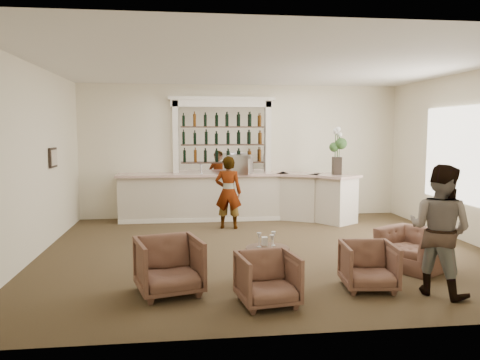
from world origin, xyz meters
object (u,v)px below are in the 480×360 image
Objects in this scene: armchair_left at (169,266)px; armchair_center at (268,279)px; bar_counter at (238,197)px; espresso_machine at (240,164)px; guest at (440,230)px; armchair_right at (369,266)px; sommelier at (228,192)px; flower_vase at (337,148)px; armchair_far at (414,249)px; cocktail_table at (267,264)px.

armchair_center is at bearing -39.17° from armchair_left.
espresso_machine reaches higher than bar_counter.
guest is 1.04m from armchair_right.
sommelier is 1.46× the size of flower_vase.
bar_counter is 6.85× the size of armchair_left.
cocktail_table is at bearing -113.86° from armchair_far.
armchair_left is 5.31m from espresso_machine.
guest is 3.39× the size of espresso_machine.
armchair_far is (3.79, 0.69, -0.07)m from armchair_left.
armchair_left is at bearing -176.86° from armchair_right.
sommelier reaches higher than armchair_right.
armchair_right reaches higher than armchair_far.
armchair_right is at bearing -84.32° from armchair_far.
espresso_machine reaches higher than armchair_left.
armchair_right is 0.65× the size of flower_vase.
armchair_center is (-0.29, -5.61, -0.25)m from bar_counter.
cocktail_table is at bearing -91.52° from bar_counter.
sommelier is 3.16× the size of espresso_machine.
armchair_left is at bearing -106.69° from bar_counter.
armchair_far is (2.27, -4.37, -0.26)m from bar_counter.
armchair_far is 0.87× the size of flower_vase.
flower_vase is at bearing -159.21° from sommelier.
armchair_right is (2.71, -0.15, -0.06)m from armchair_left.
bar_counter is 7.95× the size of armchair_center.
sommelier is at bearing 58.64° from armchair_left.
sommelier is 1.10m from espresso_machine.
guest is at bearing -12.43° from armchair_right.
bar_counter is at bearing 58.16° from armchair_left.
guest is at bearing -22.05° from armchair_left.
armchair_right is 1.37m from armchair_far.
armchair_center is (0.04, -4.65, -0.48)m from sommelier.
guest is (2.03, -5.49, 0.29)m from bar_counter.
armchair_left is 0.76× the size of flower_vase.
armchair_right is at bearing -53.03° from espresso_machine.
flower_vase reaches higher than bar_counter.
cocktail_table is at bearing 165.51° from armchair_right.
cocktail_table is 1.41m from armchair_right.
sommelier is (-0.20, 3.75, 0.56)m from cocktail_table.
armchair_center is at bearing -92.95° from bar_counter.
bar_counter is 2.63m from flower_vase.
armchair_center is 0.65× the size of flower_vase.
flower_vase is (2.22, -0.51, 0.40)m from espresso_machine.
bar_counter is 4.72m from cocktail_table.
espresso_machine is (-2.22, 4.28, 1.05)m from armchair_far.
cocktail_table is at bearing -1.00° from armchair_left.
flower_vase is (2.27, -0.60, 1.19)m from bar_counter.
bar_counter is at bearing -95.86° from sommelier.
guest is at bearing -45.42° from espresso_machine.
bar_counter reaches higher than armchair_center.
armchair_center is at bearing -158.55° from armchair_right.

